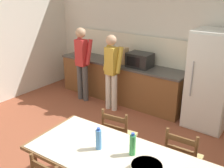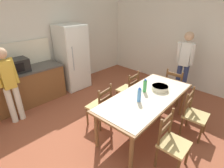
# 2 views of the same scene
# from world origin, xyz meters

# --- Properties ---
(ground_plane) EXTENTS (8.32, 8.32, 0.00)m
(ground_plane) POSITION_xyz_m (0.00, 0.00, 0.00)
(ground_plane) COLOR brown
(wall_back) EXTENTS (6.52, 0.12, 2.90)m
(wall_back) POSITION_xyz_m (0.00, 2.66, 1.45)
(wall_back) COLOR silver
(wall_back) RESTS_ON ground
(kitchen_counter) EXTENTS (3.06, 0.66, 0.88)m
(kitchen_counter) POSITION_xyz_m (-1.13, 2.23, 0.44)
(kitchen_counter) COLOR brown
(kitchen_counter) RESTS_ON ground
(counter_splashback) EXTENTS (3.02, 0.03, 0.60)m
(counter_splashback) POSITION_xyz_m (-1.13, 2.54, 1.18)
(counter_splashback) COLOR #EFE8CB
(counter_splashback) RESTS_ON kitchen_counter
(refrigerator) EXTENTS (0.73, 0.73, 1.80)m
(refrigerator) POSITION_xyz_m (0.86, 2.19, 0.90)
(refrigerator) COLOR silver
(refrigerator) RESTS_ON ground
(microwave) EXTENTS (0.50, 0.39, 0.30)m
(microwave) POSITION_xyz_m (-0.62, 2.21, 1.03)
(microwave) COLOR black
(microwave) RESTS_ON kitchen_counter
(paper_bag) EXTENTS (0.24, 0.16, 0.36)m
(paper_bag) POSITION_xyz_m (-1.07, 2.20, 1.06)
(paper_bag) COLOR tan
(paper_bag) RESTS_ON kitchen_counter
(dining_table) EXTENTS (2.18, 1.04, 0.76)m
(dining_table) POSITION_xyz_m (0.69, -0.45, 0.69)
(dining_table) COLOR brown
(dining_table) RESTS_ON ground
(bottle_near_centre) EXTENTS (0.07, 0.07, 0.27)m
(bottle_near_centre) POSITION_xyz_m (0.43, -0.46, 0.89)
(bottle_near_centre) COLOR #4C8ED6
(bottle_near_centre) RESTS_ON dining_table
(bottle_off_centre) EXTENTS (0.07, 0.07, 0.27)m
(bottle_off_centre) POSITION_xyz_m (0.79, -0.32, 0.89)
(bottle_off_centre) COLOR green
(bottle_off_centre) RESTS_ON dining_table
(chair_side_far_left) EXTENTS (0.47, 0.46, 0.91)m
(chair_side_far_left) POSITION_xyz_m (0.18, 0.29, 0.44)
(chair_side_far_left) COLOR brown
(chair_side_far_left) RESTS_ON ground
(chair_side_far_right) EXTENTS (0.44, 0.43, 0.91)m
(chair_side_far_right) POSITION_xyz_m (1.14, 0.34, 0.44)
(chair_side_far_right) COLOR brown
(chair_side_far_right) RESTS_ON ground
(person_at_sink) EXTENTS (0.42, 0.29, 1.66)m
(person_at_sink) POSITION_xyz_m (-1.81, 1.71, 0.93)
(person_at_sink) COLOR #4C4C4C
(person_at_sink) RESTS_ON ground
(person_at_counter) EXTENTS (0.40, 0.28, 1.60)m
(person_at_counter) POSITION_xyz_m (-0.98, 1.69, 0.90)
(person_at_counter) COLOR silver
(person_at_counter) RESTS_ON ground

